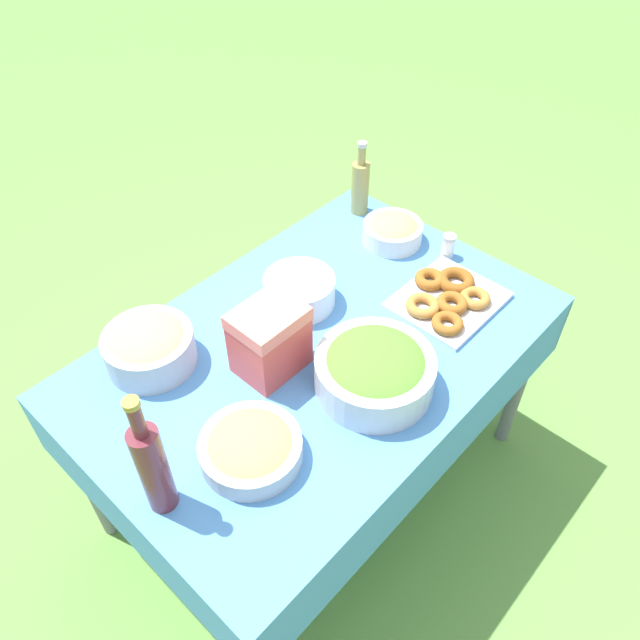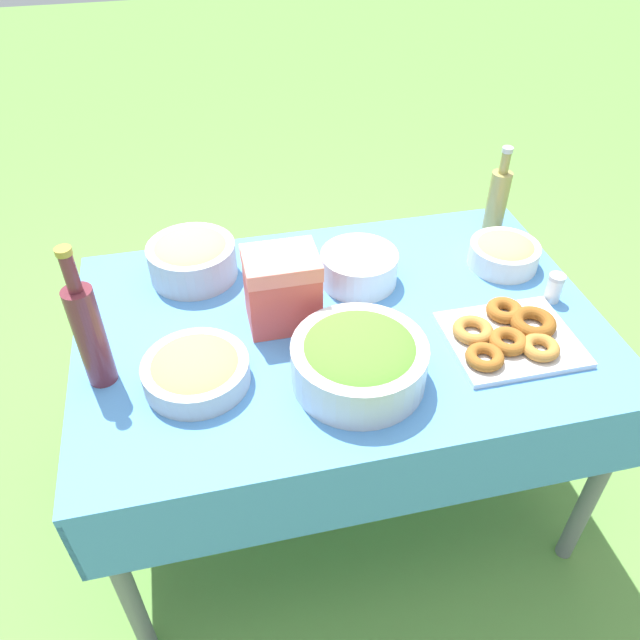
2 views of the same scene
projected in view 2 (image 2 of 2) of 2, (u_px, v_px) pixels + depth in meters
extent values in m
plane|color=#609342|center=(336.00, 484.00, 2.20)|extent=(14.00, 14.00, 0.00)
cube|color=#4C8CD1|center=(341.00, 324.00, 1.72)|extent=(1.42, 0.94, 0.02)
cube|color=#4C8CD1|center=(306.00, 265.00, 2.14)|extent=(1.42, 0.01, 0.22)
cube|color=#4C8CD1|center=(388.00, 491.00, 1.45)|extent=(1.42, 0.01, 0.22)
cube|color=#4C8CD1|center=(562.00, 321.00, 1.92)|extent=(0.01, 0.94, 0.22)
cube|color=#4C8CD1|center=(86.00, 396.00, 1.68)|extent=(0.01, 0.94, 0.22)
cylinder|color=slate|center=(477.00, 306.00, 2.38)|extent=(0.05, 0.05, 0.74)
cylinder|color=slate|center=(127.00, 359.00, 2.16)|extent=(0.05, 0.05, 0.74)
cylinder|color=slate|center=(596.00, 484.00, 1.77)|extent=(0.05, 0.05, 0.74)
cylinder|color=slate|center=(124.00, 583.00, 1.55)|extent=(0.05, 0.05, 0.74)
cylinder|color=silver|center=(359.00, 363.00, 1.50)|extent=(0.33, 0.33, 0.11)
ellipsoid|color=#51892D|center=(359.00, 350.00, 1.48)|extent=(0.29, 0.29, 0.07)
cylinder|color=#B2B7BC|center=(193.00, 261.00, 1.84)|extent=(0.26, 0.26, 0.11)
ellipsoid|color=tan|center=(191.00, 250.00, 1.81)|extent=(0.23, 0.23, 0.07)
cube|color=silver|center=(511.00, 339.00, 1.64)|extent=(0.33, 0.28, 0.02)
torus|color=#93561E|center=(504.00, 310.00, 1.69)|extent=(0.11, 0.11, 0.03)
torus|color=#93561E|center=(485.00, 357.00, 1.56)|extent=(0.13, 0.13, 0.03)
torus|color=brown|center=(533.00, 323.00, 1.65)|extent=(0.14, 0.14, 0.04)
torus|color=#B27533|center=(473.00, 330.00, 1.63)|extent=(0.15, 0.15, 0.03)
torus|color=#B27533|center=(540.00, 348.00, 1.58)|extent=(0.14, 0.14, 0.03)
torus|color=#93561E|center=(508.00, 341.00, 1.60)|extent=(0.10, 0.10, 0.03)
cylinder|color=white|center=(358.00, 279.00, 1.84)|extent=(0.22, 0.22, 0.01)
cylinder|color=white|center=(358.00, 276.00, 1.84)|extent=(0.22, 0.22, 0.01)
cylinder|color=white|center=(359.00, 273.00, 1.83)|extent=(0.22, 0.22, 0.01)
cylinder|color=white|center=(359.00, 269.00, 1.82)|extent=(0.22, 0.22, 0.01)
cylinder|color=white|center=(359.00, 266.00, 1.81)|extent=(0.22, 0.22, 0.01)
cylinder|color=white|center=(359.00, 262.00, 1.81)|extent=(0.22, 0.22, 0.01)
cylinder|color=white|center=(359.00, 259.00, 1.80)|extent=(0.22, 0.22, 0.01)
cylinder|color=white|center=(359.00, 256.00, 1.79)|extent=(0.22, 0.22, 0.01)
cylinder|color=#998E4C|center=(497.00, 201.00, 2.01)|extent=(0.07, 0.07, 0.20)
cylinder|color=#998E4C|center=(505.00, 163.00, 1.92)|extent=(0.03, 0.03, 0.07)
cylinder|color=#B7B7B7|center=(508.00, 150.00, 1.89)|extent=(0.03, 0.03, 0.02)
cylinder|color=maroon|center=(91.00, 337.00, 1.45)|extent=(0.07, 0.07, 0.27)
cylinder|color=maroon|center=(70.00, 273.00, 1.33)|extent=(0.03, 0.03, 0.10)
cylinder|color=#A58C33|center=(63.00, 251.00, 1.30)|extent=(0.04, 0.04, 0.02)
cylinder|color=silver|center=(504.00, 255.00, 1.89)|extent=(0.21, 0.21, 0.07)
ellipsoid|color=tan|center=(505.00, 249.00, 1.87)|extent=(0.18, 0.18, 0.06)
cylinder|color=#B2B7BC|center=(196.00, 372.00, 1.51)|extent=(0.26, 0.26, 0.06)
ellipsoid|color=#ADCC59|center=(195.00, 366.00, 1.50)|extent=(0.23, 0.23, 0.06)
cube|color=#E04C42|center=(282.00, 296.00, 1.66)|extent=(0.19, 0.15, 0.17)
cube|color=#FF7A70|center=(281.00, 263.00, 1.59)|extent=(0.19, 0.15, 0.04)
cylinder|color=white|center=(554.00, 290.00, 1.75)|extent=(0.04, 0.04, 0.07)
cylinder|color=silver|center=(558.00, 277.00, 1.73)|extent=(0.05, 0.05, 0.01)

